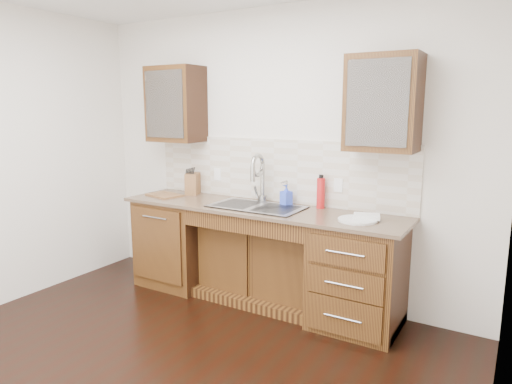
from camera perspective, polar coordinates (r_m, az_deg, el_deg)
The scene contains 24 objects.
ground at distance 3.43m, azimuth -13.02°, elevation -22.30°, with size 4.00×3.50×0.10m, color black.
wall_back at distance 4.38m, azimuth 2.68°, elevation 4.69°, with size 4.00×0.10×2.70m, color silver.
base_cabinet_left at distance 4.79m, azimuth -9.63°, elevation -6.06°, with size 0.70×0.62×0.88m, color #593014.
base_cabinet_center at distance 4.36m, azimuth 0.88°, elevation -8.81°, with size 1.20×0.44×0.70m, color #593014.
base_cabinet_right at distance 3.89m, azimuth 12.62°, elevation -10.08°, with size 0.70×0.62×0.88m, color #593014.
countertop at distance 4.13m, azimuth 0.18°, elevation -2.06°, with size 2.70×0.65×0.03m, color #84705B.
backsplash at distance 4.34m, azimuth 2.29°, elevation 2.71°, with size 2.70×0.02×0.59m, color beige.
sink at distance 4.13m, azimuth 0.07°, elevation -3.05°, with size 0.84×0.46×0.19m, color #9E9EA5.
faucet at distance 4.30m, azimuth 0.83°, elevation 1.37°, with size 0.04×0.04×0.40m, color #999993.
filter_tap at distance 4.21m, azimuth 3.85°, elevation 0.04°, with size 0.02×0.02×0.24m, color #999993.
upper_cabinet_left at distance 4.77m, azimuth -9.98°, elevation 10.73°, with size 0.55×0.34×0.75m, color #593014.
upper_cabinet_right at distance 3.76m, azimuth 15.62°, elevation 10.62°, with size 0.55×0.34×0.75m, color #593014.
outlet_left at distance 4.68m, azimuth -4.81°, elevation 2.20°, with size 0.08×0.01×0.12m, color white.
outlet_right at distance 4.08m, azimuth 10.25°, elevation 0.84°, with size 0.08×0.01×0.12m, color white.
soap_bottle at distance 4.18m, azimuth 3.80°, elevation -0.38°, with size 0.09×0.09×0.19m, color blue.
water_bottle at distance 4.08m, azimuth 8.10°, elevation -0.15°, with size 0.07×0.07×0.27m, color red.
plate at distance 3.70m, azimuth 12.56°, elevation -3.42°, with size 0.31×0.31×0.02m, color silver.
dish_towel at distance 3.74m, azimuth 13.67°, elevation -2.97°, with size 0.20×0.15×0.03m, color #EFEAC9.
knife_block at distance 4.76m, azimuth -7.91°, elevation 1.04°, with size 0.12×0.20×0.22m, color olive.
cutting_board at distance 4.73m, azimuth -11.38°, elevation -0.36°, with size 0.35×0.24×0.02m, color olive.
cup_left_a at distance 4.85m, azimuth -11.13°, elevation 10.02°, with size 0.11×0.11×0.09m, color silver.
cup_left_b at distance 4.70m, azimuth -9.04°, elevation 10.15°, with size 0.11×0.11×0.10m, color white.
cup_right_a at distance 3.78m, azimuth 14.28°, elevation 9.89°, with size 0.12×0.12×0.10m, color white.
cup_right_b at distance 3.73m, azimuth 17.19°, elevation 9.67°, with size 0.09×0.09×0.09m, color white.
Camera 1 is at (2.04, -2.04, 1.79)m, focal length 32.00 mm.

